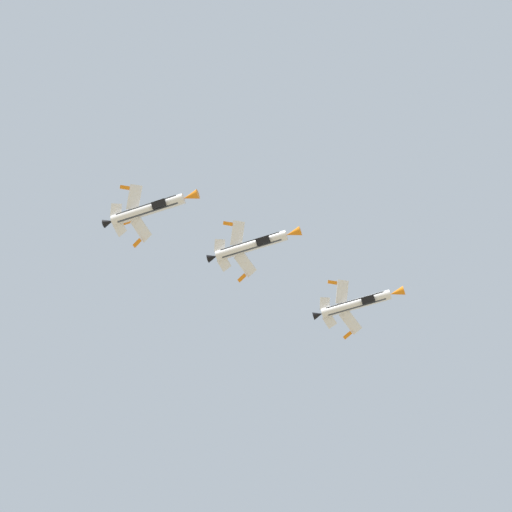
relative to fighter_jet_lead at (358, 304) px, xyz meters
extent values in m
cylinder|color=white|center=(-0.15, 0.24, 0.00)|extent=(7.78, 11.09, 1.70)
cube|color=#383D47|center=(-0.40, 0.08, -0.36)|extent=(6.48, 9.28, 1.23)
cone|color=orange|center=(3.62, -5.83, 0.00)|extent=(2.60, 2.86, 1.56)
cone|color=black|center=(-3.71, 5.97, 0.00)|extent=(2.00, 2.08, 1.36)
ellipsoid|color=#192333|center=(1.59, -1.79, 0.49)|extent=(3.00, 3.54, 1.55)
cube|color=black|center=(0.55, -1.87, -0.62)|extent=(2.34, 2.60, 1.35)
cube|color=white|center=(0.60, 2.73, -1.74)|extent=(3.48, 2.12, 2.84)
cube|color=orange|center=(1.39, 4.53, -3.08)|extent=(0.69, 1.63, 0.54)
cube|color=white|center=(-2.81, 0.61, 1.60)|extent=(3.33, 3.86, 2.84)
cube|color=orange|center=(-4.77, 0.70, 2.94)|extent=(1.67, 1.31, 0.54)
cube|color=white|center=(-1.85, 5.19, -0.98)|extent=(2.06, 1.98, 1.53)
cube|color=white|center=(-3.84, 3.95, 0.97)|extent=(2.43, 2.45, 1.53)
cube|color=orange|center=(-1.70, 4.93, 1.39)|extent=(2.91, 3.17, 2.13)
cylinder|color=white|center=(-21.02, 2.85, -0.59)|extent=(7.78, 11.09, 1.70)
cube|color=#383D47|center=(-21.27, 2.69, -0.96)|extent=(6.49, 9.29, 1.22)
cone|color=orange|center=(-17.25, -3.23, -0.59)|extent=(2.60, 2.86, 1.56)
cone|color=black|center=(-24.59, 8.58, -0.59)|extent=(2.00, 2.08, 1.36)
ellipsoid|color=#192333|center=(-19.29, 0.81, -0.10)|extent=(3.00, 3.53, 1.55)
cube|color=black|center=(-20.31, 0.74, -1.22)|extent=(2.34, 2.60, 1.34)
cube|color=white|center=(-20.25, 5.35, -2.30)|extent=(3.51, 2.12, 2.80)
cube|color=orange|center=(-19.45, 7.16, -3.62)|extent=(0.69, 1.63, 0.54)
cube|color=white|center=(-23.70, 3.20, 0.98)|extent=(3.35, 3.89, 2.80)
cube|color=orange|center=(-25.68, 3.29, 2.30)|extent=(1.67, 1.31, 0.54)
cube|color=white|center=(-22.71, 7.80, -1.55)|extent=(2.08, 1.99, 1.51)
cube|color=white|center=(-24.72, 6.55, 0.36)|extent=(2.44, 2.47, 1.51)
cube|color=orange|center=(-22.59, 7.52, 0.81)|extent=(2.89, 3.15, 2.15)
cylinder|color=white|center=(-37.89, 7.79, -2.09)|extent=(7.78, 11.09, 1.70)
cube|color=#383D47|center=(-38.14, 7.63, -2.44)|extent=(6.48, 9.28, 1.24)
cone|color=orange|center=(-34.11, 1.72, -2.09)|extent=(2.60, 2.86, 1.56)
cone|color=black|center=(-41.45, 13.52, -2.09)|extent=(2.00, 2.08, 1.36)
ellipsoid|color=#192333|center=(-36.14, 5.77, -1.60)|extent=(3.01, 3.54, 1.55)
cube|color=black|center=(-37.19, 5.68, -2.70)|extent=(2.34, 2.60, 1.35)
cube|color=white|center=(-37.14, 10.28, -3.83)|extent=(3.46, 2.12, 2.86)
cube|color=orange|center=(-36.37, 12.07, -5.18)|extent=(0.69, 1.63, 0.54)
cube|color=white|center=(-40.54, 8.17, -0.47)|extent=(3.32, 3.85, 2.86)
cube|color=orange|center=(-42.49, 8.27, 0.88)|extent=(1.67, 1.31, 0.54)
cube|color=white|center=(-39.59, 12.74, -3.07)|extent=(2.05, 1.98, 1.54)
cube|color=white|center=(-41.57, 11.51, -1.11)|extent=(2.43, 2.45, 1.54)
cube|color=orange|center=(-39.43, 12.48, -0.70)|extent=(2.92, 3.17, 2.12)
camera|label=1|loc=(-52.99, -37.01, -107.54)|focal=51.30mm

